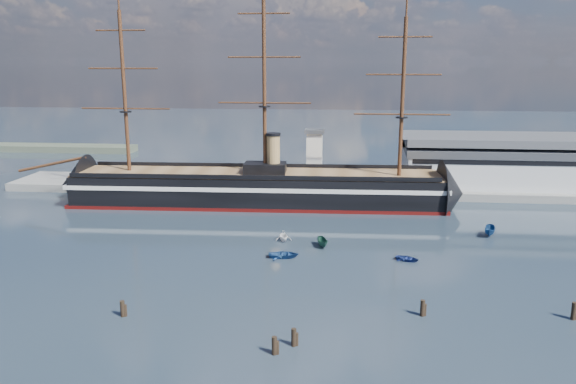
{
  "coord_description": "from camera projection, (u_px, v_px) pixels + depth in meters",
  "views": [
    {
      "loc": [
        10.46,
        -72.14,
        34.04
      ],
      "look_at": [
        -0.18,
        35.0,
        9.0
      ],
      "focal_mm": 35.0,
      "sensor_mm": 36.0,
      "label": 1
    }
  ],
  "objects": [
    {
      "name": "motorboat_c",
      "position": [
        323.0,
        247.0,
        105.75
      ],
      "size": [
        5.47,
        3.11,
        2.07
      ],
      "primitive_type": "imported",
      "rotation": [
        0.0,
        0.0,
        0.25
      ],
      "color": "#1E493A",
      "rests_on": "ground"
    },
    {
      "name": "warship",
      "position": [
        250.0,
        188.0,
        137.03
      ],
      "size": [
        113.13,
        19.15,
        53.94
      ],
      "rotation": [
        0.0,
        0.0,
        0.03
      ],
      "color": "black",
      "rests_on": "ground"
    },
    {
      "name": "piling_near_mid",
      "position": [
        294.0,
        346.0,
        68.91
      ],
      "size": [
        0.64,
        0.64,
        2.99
      ],
      "primitive_type": "cylinder",
      "color": "black",
      "rests_on": "ground"
    },
    {
      "name": "piling_far_right",
      "position": [
        573.0,
        320.0,
        75.92
      ],
      "size": [
        0.64,
        0.64,
        3.19
      ],
      "primitive_type": "cylinder",
      "color": "black",
      "rests_on": "ground"
    },
    {
      "name": "motorboat_b",
      "position": [
        284.0,
        258.0,
        99.98
      ],
      "size": [
        1.73,
        3.5,
        1.57
      ],
      "primitive_type": "imported",
      "rotation": [
        0.0,
        0.0,
        1.69
      ],
      "color": "navy",
      "rests_on": "ground"
    },
    {
      "name": "piling_near_left",
      "position": [
        123.0,
        316.0,
        76.87
      ],
      "size": [
        0.64,
        0.64,
        3.0
      ],
      "primitive_type": "cylinder",
      "color": "black",
      "rests_on": "ground"
    },
    {
      "name": "quay",
      "position": [
        340.0,
        191.0,
        151.34
      ],
      "size": [
        180.0,
        18.0,
        2.0
      ],
      "primitive_type": "cube",
      "color": "slate",
      "rests_on": "ground"
    },
    {
      "name": "motorboat_e",
      "position": [
        407.0,
        261.0,
        98.35
      ],
      "size": [
        1.93,
        2.75,
        1.19
      ],
      "primitive_type": "imported",
      "rotation": [
        0.0,
        0.0,
        1.17
      ],
      "color": "navy",
      "rests_on": "ground"
    },
    {
      "name": "motorboat_f",
      "position": [
        490.0,
        236.0,
        112.42
      ],
      "size": [
        6.44,
        3.9,
        2.42
      ],
      "primitive_type": "imported",
      "rotation": [
        0.0,
        0.0,
        -0.3
      ],
      "color": "navy",
      "rests_on": "ground"
    },
    {
      "name": "quay_tower",
      "position": [
        314.0,
        157.0,
        146.89
      ],
      "size": [
        5.0,
        5.0,
        15.0
      ],
      "color": "silver",
      "rests_on": "ground"
    },
    {
      "name": "piling_near_right",
      "position": [
        422.0,
        316.0,
        77.02
      ],
      "size": [
        0.64,
        0.64,
        3.03
      ],
      "primitive_type": "cylinder",
      "color": "black",
      "rests_on": "ground"
    },
    {
      "name": "warehouse",
      "position": [
        523.0,
        162.0,
        148.78
      ],
      "size": [
        63.0,
        21.0,
        11.6
      ],
      "color": "#B7BABC",
      "rests_on": "ground"
    },
    {
      "name": "piling_extra",
      "position": [
        274.0,
        354.0,
        66.9
      ],
      "size": [
        0.64,
        0.64,
        2.99
      ],
      "primitive_type": "cylinder",
      "color": "black",
      "rests_on": "ground"
    },
    {
      "name": "ground",
      "position": [
        291.0,
        228.0,
        117.41
      ],
      "size": [
        600.0,
        600.0,
        0.0
      ],
      "primitive_type": "plane",
      "color": "#1C2B3A",
      "rests_on": "ground"
    },
    {
      "name": "motorboat_d",
      "position": [
        283.0,
        241.0,
        109.42
      ],
      "size": [
        6.59,
        4.41,
        2.22
      ],
      "primitive_type": "imported",
      "rotation": [
        0.0,
        0.0,
        0.32
      ],
      "color": "white",
      "rests_on": "ground"
    }
  ]
}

